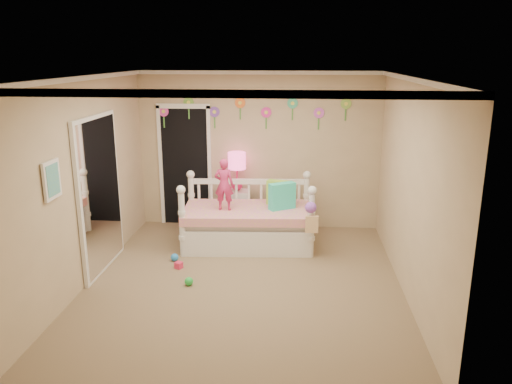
# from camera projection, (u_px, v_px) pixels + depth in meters

# --- Properties ---
(floor) EXTENTS (4.00, 4.50, 0.01)m
(floor) POSITION_uv_depth(u_px,v_px,m) (244.00, 282.00, 6.43)
(floor) COLOR #7F684C
(floor) RESTS_ON ground
(ceiling) EXTENTS (4.00, 4.50, 0.01)m
(ceiling) POSITION_uv_depth(u_px,v_px,m) (243.00, 77.00, 5.73)
(ceiling) COLOR white
(ceiling) RESTS_ON floor
(back_wall) EXTENTS (4.00, 0.01, 2.60)m
(back_wall) POSITION_uv_depth(u_px,v_px,m) (259.00, 151.00, 8.24)
(back_wall) COLOR tan
(back_wall) RESTS_ON floor
(left_wall) EXTENTS (0.01, 4.50, 2.60)m
(left_wall) POSITION_uv_depth(u_px,v_px,m) (86.00, 182.00, 6.25)
(left_wall) COLOR tan
(left_wall) RESTS_ON floor
(right_wall) EXTENTS (0.01, 4.50, 2.60)m
(right_wall) POSITION_uv_depth(u_px,v_px,m) (410.00, 189.00, 5.91)
(right_wall) COLOR tan
(right_wall) RESTS_ON floor
(crown_molding) EXTENTS (4.00, 4.50, 0.06)m
(crown_molding) POSITION_uv_depth(u_px,v_px,m) (243.00, 79.00, 5.74)
(crown_molding) COLOR white
(crown_molding) RESTS_ON ceiling
(daybed) EXTENTS (2.03, 1.19, 1.07)m
(daybed) POSITION_uv_depth(u_px,v_px,m) (248.00, 212.00, 7.56)
(daybed) COLOR white
(daybed) RESTS_ON floor
(pillow_turquoise) EXTENTS (0.42, 0.33, 0.40)m
(pillow_turquoise) POSITION_uv_depth(u_px,v_px,m) (282.00, 196.00, 7.45)
(pillow_turquoise) COLOR #29D1B2
(pillow_turquoise) RESTS_ON daybed
(pillow_lime) EXTENTS (0.43, 0.27, 0.38)m
(pillow_lime) POSITION_uv_depth(u_px,v_px,m) (280.00, 193.00, 7.65)
(pillow_lime) COLOR #9CDA42
(pillow_lime) RESTS_ON daybed
(child) EXTENTS (0.29, 0.19, 0.78)m
(child) POSITION_uv_depth(u_px,v_px,m) (224.00, 185.00, 7.35)
(child) COLOR #C92D66
(child) RESTS_ON daybed
(nightstand) EXTENTS (0.41, 0.31, 0.66)m
(nightstand) POSITION_uv_depth(u_px,v_px,m) (237.00, 210.00, 8.33)
(nightstand) COLOR white
(nightstand) RESTS_ON floor
(table_lamp) EXTENTS (0.29, 0.29, 0.64)m
(table_lamp) POSITION_uv_depth(u_px,v_px,m) (237.00, 165.00, 8.13)
(table_lamp) COLOR #E81F60
(table_lamp) RESTS_ON nightstand
(closet_doorway) EXTENTS (0.90, 0.04, 2.07)m
(closet_doorway) POSITION_uv_depth(u_px,v_px,m) (185.00, 165.00, 8.40)
(closet_doorway) COLOR black
(closet_doorway) RESTS_ON back_wall
(flower_decals) EXTENTS (3.40, 0.02, 0.50)m
(flower_decals) POSITION_uv_depth(u_px,v_px,m) (253.00, 112.00, 8.06)
(flower_decals) COLOR #B2668C
(flower_decals) RESTS_ON back_wall
(mirror_closet) EXTENTS (0.07, 1.30, 2.10)m
(mirror_closet) POSITION_uv_depth(u_px,v_px,m) (100.00, 194.00, 6.60)
(mirror_closet) COLOR white
(mirror_closet) RESTS_ON left_wall
(wall_picture) EXTENTS (0.05, 0.34, 0.42)m
(wall_picture) POSITION_uv_depth(u_px,v_px,m) (52.00, 180.00, 5.32)
(wall_picture) COLOR white
(wall_picture) RESTS_ON left_wall
(hanging_bag) EXTENTS (0.20, 0.16, 0.36)m
(hanging_bag) POSITION_uv_depth(u_px,v_px,m) (310.00, 218.00, 6.90)
(hanging_bag) COLOR beige
(hanging_bag) RESTS_ON daybed
(toy_scatter) EXTENTS (1.19, 1.49, 0.11)m
(toy_scatter) POSITION_uv_depth(u_px,v_px,m) (174.00, 265.00, 6.81)
(toy_scatter) COLOR #996666
(toy_scatter) RESTS_ON floor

